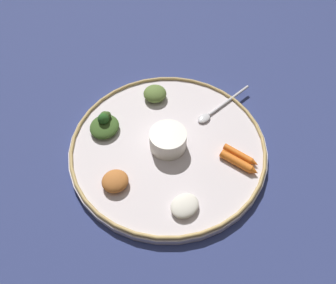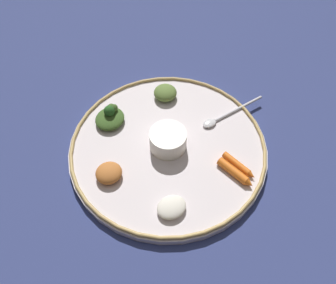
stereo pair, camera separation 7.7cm
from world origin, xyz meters
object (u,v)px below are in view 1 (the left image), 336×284
(center_bowl, at_px, (168,140))
(spoon, at_px, (217,109))
(carrot_near_spoon, at_px, (239,163))
(greens_pile, at_px, (104,124))
(carrot_outer, at_px, (240,155))

(center_bowl, bearing_deg, spoon, -165.81)
(center_bowl, distance_m, carrot_near_spoon, 0.16)
(carrot_near_spoon, bearing_deg, greens_pile, -46.70)
(center_bowl, xyz_separation_m, carrot_near_spoon, (-0.11, 0.12, -0.02))
(carrot_near_spoon, relative_size, carrot_outer, 1.07)
(center_bowl, bearing_deg, carrot_outer, 141.29)
(center_bowl, bearing_deg, greens_pile, -46.92)
(greens_pile, bearing_deg, spoon, 164.09)
(center_bowl, distance_m, carrot_outer, 0.16)
(spoon, height_order, carrot_near_spoon, carrot_near_spoon)
(center_bowl, height_order, carrot_outer, center_bowl)
(carrot_near_spoon, bearing_deg, carrot_outer, -135.77)
(center_bowl, xyz_separation_m, spoon, (-0.15, -0.04, -0.02))
(center_bowl, bearing_deg, carrot_near_spoon, 133.51)
(spoon, relative_size, carrot_outer, 2.16)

